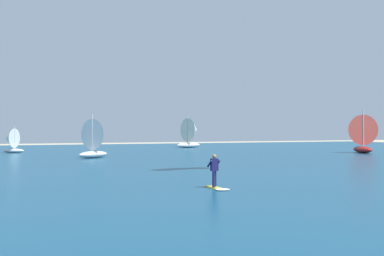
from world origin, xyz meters
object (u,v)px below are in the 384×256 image
at_px(kitesurfer, 216,176).
at_px(sailboat_far_right, 11,140).
at_px(sailboat_far_left, 360,133).
at_px(sailboat_mid_right, 192,132).
at_px(sailboat_heeled_over, 97,138).

xyz_separation_m(kitesurfer, sailboat_far_right, (-7.61, 43.18, 1.01)).
bearing_deg(sailboat_far_left, sailboat_far_right, 156.50).
xyz_separation_m(sailboat_far_right, sailboat_mid_right, (28.67, 7.23, 0.95)).
height_order(sailboat_far_right, sailboat_mid_right, sailboat_mid_right).
relative_size(sailboat_mid_right, sailboat_heeled_over, 1.22).
bearing_deg(kitesurfer, sailboat_heeled_over, 89.44).
xyz_separation_m(sailboat_mid_right, sailboat_far_left, (12.69, -25.21, -0.04)).
relative_size(sailboat_far_right, sailboat_heeled_over, 0.77).
height_order(kitesurfer, sailboat_far_right, sailboat_far_right).
xyz_separation_m(kitesurfer, sailboat_mid_right, (21.06, 50.41, 1.96)).
relative_size(kitesurfer, sailboat_far_left, 0.36).
bearing_deg(sailboat_far_left, sailboat_mid_right, 116.72).
xyz_separation_m(sailboat_heeled_over, sailboat_far_left, (33.48, -2.97, 0.42)).
height_order(sailboat_mid_right, sailboat_heeled_over, sailboat_mid_right).
relative_size(sailboat_far_right, sailboat_mid_right, 0.63).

